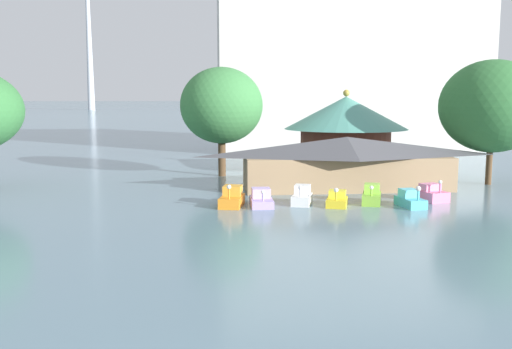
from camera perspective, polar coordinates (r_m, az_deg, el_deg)
pedal_boat_orange at (r=41.78m, az=-2.41°, el=-2.37°), size 2.12×3.23×1.77m
pedal_boat_lavender at (r=41.81m, az=0.53°, el=-2.47°), size 1.58×2.93×1.38m
pedal_boat_white at (r=42.58m, az=4.62°, el=-2.22°), size 1.98×2.75×1.58m
pedal_boat_yellow at (r=42.20m, az=8.09°, el=-2.52°), size 2.08×2.73×1.50m
pedal_boat_lime at (r=43.59m, az=11.47°, el=-2.10°), size 2.12×3.02×1.54m
pedal_boat_cyan at (r=42.98m, az=15.13°, el=-2.45°), size 1.68×2.78×1.69m
pedal_boat_pink at (r=45.79m, az=17.12°, el=-1.87°), size 2.21×2.59×1.74m
boathouse at (r=49.95m, az=9.02°, el=1.28°), size 18.97×6.33×4.51m
green_roof_pavilion at (r=60.40m, az=8.93°, el=4.52°), size 12.81×12.81×8.65m
shoreline_tree_mid at (r=57.15m, az=-3.46°, el=6.88°), size 8.20×8.20×10.85m
shoreline_tree_right at (r=55.61m, az=22.50°, el=6.30°), size 9.31×9.31×11.22m
background_building_block at (r=87.42m, az=9.40°, el=11.89°), size 39.81×12.83×28.65m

